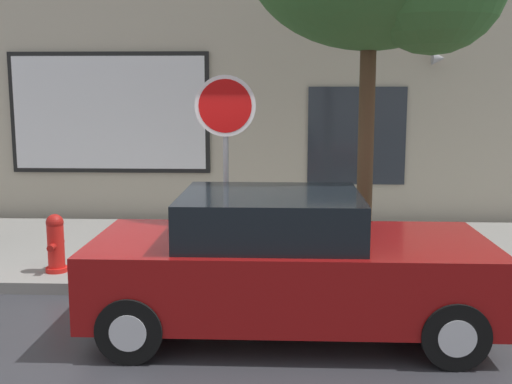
# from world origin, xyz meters

# --- Properties ---
(ground_plane) EXTENTS (60.00, 60.00, 0.00)m
(ground_plane) POSITION_xyz_m (0.00, 0.00, 0.00)
(ground_plane) COLOR #333338
(sidewalk) EXTENTS (20.00, 4.00, 0.15)m
(sidewalk) POSITION_xyz_m (0.00, 3.00, 0.07)
(sidewalk) COLOR gray
(sidewalk) RESTS_ON ground
(building_facade) EXTENTS (20.00, 0.67, 7.00)m
(building_facade) POSITION_xyz_m (-0.02, 5.50, 3.48)
(building_facade) COLOR #B2A893
(building_facade) RESTS_ON ground
(parked_car) EXTENTS (4.12, 1.94, 1.49)m
(parked_car) POSITION_xyz_m (1.13, -0.07, 0.73)
(parked_car) COLOR maroon
(parked_car) RESTS_ON ground
(fire_hydrant) EXTENTS (0.30, 0.44, 0.78)m
(fire_hydrant) POSITION_xyz_m (-1.92, 1.53, 0.53)
(fire_hydrant) COLOR red
(fire_hydrant) RESTS_ON sidewalk
(stop_sign) EXTENTS (0.76, 0.10, 2.58)m
(stop_sign) POSITION_xyz_m (0.36, 1.35, 1.97)
(stop_sign) COLOR gray
(stop_sign) RESTS_ON sidewalk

